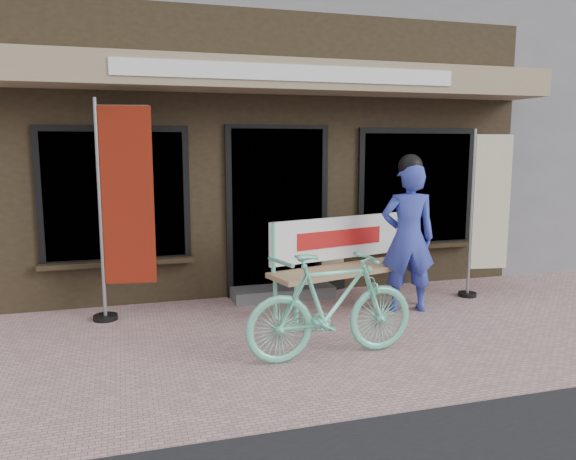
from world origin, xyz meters
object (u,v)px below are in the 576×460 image
object	(u,v)px
bicycle	(332,305)
menu_stand	(331,257)
nobori_red	(123,208)
bench	(346,256)
nobori_cream	(487,211)
person	(408,235)

from	to	relation	value
bicycle	menu_stand	size ratio (longest dim) A/B	1.84
nobori_red	menu_stand	xyz separation A→B (m)	(2.64, 0.52, -0.81)
bench	menu_stand	size ratio (longest dim) A/B	2.34
nobori_red	nobori_cream	distance (m)	4.47
bicycle	nobori_red	world-z (taller)	nobori_red
person	menu_stand	size ratio (longest dim) A/B	2.07
menu_stand	bicycle	bearing A→B (deg)	-129.81
bench	nobori_cream	size ratio (longest dim) A/B	0.97
bicycle	nobori_red	size ratio (longest dim) A/B	0.67
bicycle	person	bearing A→B (deg)	-53.23
bench	menu_stand	world-z (taller)	bench
nobori_cream	menu_stand	distance (m)	2.10
person	bench	bearing A→B (deg)	173.71
nobori_red	nobori_cream	bearing A→B (deg)	5.13
nobori_cream	bicycle	bearing A→B (deg)	-142.71
bench	person	bearing A→B (deg)	-35.21
bicycle	nobori_red	distance (m)	2.61
menu_stand	nobori_cream	bearing A→B (deg)	-43.33
bicycle	nobori_red	bearing A→B (deg)	43.20
person	bicycle	xyz separation A→B (m)	(-1.39, -1.15, -0.41)
nobori_red	bicycle	bearing A→B (deg)	-35.08
menu_stand	nobori_red	bearing A→B (deg)	172.02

